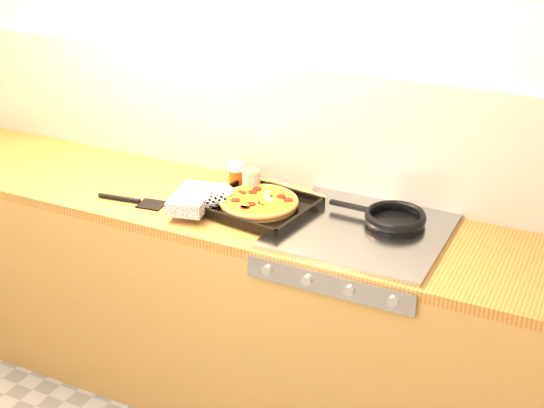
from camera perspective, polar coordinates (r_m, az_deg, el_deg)
The scene contains 9 objects.
room_shell at distance 3.06m, azimuth 0.87°, elevation 5.96°, with size 3.20×3.20×3.20m.
counter_run at distance 3.14m, azimuth -1.49°, elevation -7.79°, with size 3.20×0.62×0.90m.
stovetop at distance 2.76m, azimuth 6.73°, elevation -2.06°, with size 0.60×0.56×0.02m, color #A1A0A6.
pizza_on_tray at distance 2.88m, azimuth -2.31°, elevation 0.20°, with size 0.53×0.43×0.07m.
frying_pan at distance 2.80m, azimuth 9.17°, elevation -1.04°, with size 0.38×0.23×0.04m.
tomato_can at distance 3.02m, azimuth -1.59°, elevation 1.62°, with size 0.09×0.09×0.11m.
juice_glass at distance 3.08m, azimuth -2.71°, elevation 2.15°, with size 0.07×0.07×0.11m.
wooden_spoon at distance 3.05m, azimuth 2.34°, elevation 1.00°, with size 0.30×0.10×0.02m.
black_spatula at distance 3.02m, azimuth -10.45°, elevation 0.24°, with size 0.29×0.10×0.02m.
Camera 1 is at (1.23, -1.22, 2.16)m, focal length 50.00 mm.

